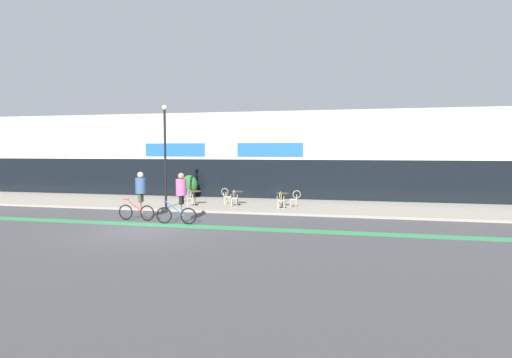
{
  "coord_description": "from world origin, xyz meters",
  "views": [
    {
      "loc": [
        7.42,
        -14.05,
        3.08
      ],
      "look_at": [
        3.29,
        5.08,
        1.67
      ],
      "focal_mm": 28.0,
      "sensor_mm": 36.0,
      "label": 1
    }
  ],
  "objects_px": {
    "cafe_chair_0_near": "(190,197)",
    "cafe_chair_2_near": "(281,199)",
    "cafe_chair_1_near": "(234,197)",
    "lamp_post": "(165,149)",
    "cafe_chair_1_side": "(226,195)",
    "cyclist_0": "(180,195)",
    "bistro_table_2": "(283,197)",
    "cyclist_1": "(140,192)",
    "cafe_chair_2_side": "(295,198)",
    "bistro_table_1": "(237,195)",
    "bistro_table_0": "(195,195)",
    "planter_pot": "(189,186)"
  },
  "relations": [
    {
      "from": "cafe_chair_1_near",
      "to": "cafe_chair_2_near",
      "type": "distance_m",
      "value": 2.57
    },
    {
      "from": "cafe_chair_0_near",
      "to": "cafe_chair_2_near",
      "type": "relative_size",
      "value": 1.0
    },
    {
      "from": "cafe_chair_2_near",
      "to": "planter_pot",
      "type": "xyz_separation_m",
      "value": [
        -6.26,
        3.45,
        0.24
      ]
    },
    {
      "from": "planter_pot",
      "to": "bistro_table_1",
      "type": "bearing_deg",
      "value": -32.85
    },
    {
      "from": "cafe_chair_0_near",
      "to": "cafe_chair_1_near",
      "type": "relative_size",
      "value": 1.0
    },
    {
      "from": "bistro_table_0",
      "to": "cyclist_0",
      "type": "relative_size",
      "value": 0.36
    },
    {
      "from": "bistro_table_1",
      "to": "lamp_post",
      "type": "height_order",
      "value": "lamp_post"
    },
    {
      "from": "lamp_post",
      "to": "cafe_chair_2_near",
      "type": "bearing_deg",
      "value": 8.65
    },
    {
      "from": "cafe_chair_1_side",
      "to": "cafe_chair_2_side",
      "type": "distance_m",
      "value": 3.82
    },
    {
      "from": "cafe_chair_1_near",
      "to": "cyclist_0",
      "type": "bearing_deg",
      "value": 165.21
    },
    {
      "from": "cyclist_0",
      "to": "cafe_chair_2_side",
      "type": "bearing_deg",
      "value": -133.13
    },
    {
      "from": "bistro_table_0",
      "to": "cafe_chair_2_side",
      "type": "height_order",
      "value": "cafe_chair_2_side"
    },
    {
      "from": "cafe_chair_2_near",
      "to": "lamp_post",
      "type": "bearing_deg",
      "value": 103.18
    },
    {
      "from": "bistro_table_2",
      "to": "planter_pot",
      "type": "xyz_separation_m",
      "value": [
        -6.27,
        2.83,
        0.23
      ]
    },
    {
      "from": "bistro_table_0",
      "to": "cyclist_1",
      "type": "height_order",
      "value": "cyclist_1"
    },
    {
      "from": "bistro_table_1",
      "to": "cyclist_1",
      "type": "relative_size",
      "value": 0.35
    },
    {
      "from": "bistro_table_0",
      "to": "cafe_chair_2_near",
      "type": "xyz_separation_m",
      "value": [
        4.79,
        -0.51,
        -0.03
      ]
    },
    {
      "from": "cafe_chair_1_near",
      "to": "cafe_chair_1_side",
      "type": "relative_size",
      "value": 1.0
    },
    {
      "from": "cafe_chair_2_side",
      "to": "planter_pot",
      "type": "bearing_deg",
      "value": -28.58
    },
    {
      "from": "bistro_table_2",
      "to": "lamp_post",
      "type": "height_order",
      "value": "lamp_post"
    },
    {
      "from": "cafe_chair_1_near",
      "to": "cafe_chair_1_side",
      "type": "bearing_deg",
      "value": 42.81
    },
    {
      "from": "cafe_chair_2_near",
      "to": "lamp_post",
      "type": "relative_size",
      "value": 0.17
    },
    {
      "from": "planter_pot",
      "to": "cafe_chair_2_near",
      "type": "bearing_deg",
      "value": -28.89
    },
    {
      "from": "cafe_chair_2_side",
      "to": "lamp_post",
      "type": "distance_m",
      "value": 7.08
    },
    {
      "from": "cafe_chair_0_near",
      "to": "cyclist_0",
      "type": "xyz_separation_m",
      "value": [
        1.2,
        -4.17,
        0.61
      ]
    },
    {
      "from": "planter_pot",
      "to": "cyclist_1",
      "type": "xyz_separation_m",
      "value": [
        0.59,
        -7.32,
        0.37
      ]
    },
    {
      "from": "cafe_chair_1_side",
      "to": "cyclist_0",
      "type": "relative_size",
      "value": 0.42
    },
    {
      "from": "cafe_chair_0_near",
      "to": "cafe_chair_1_side",
      "type": "relative_size",
      "value": 1.0
    },
    {
      "from": "bistro_table_2",
      "to": "cafe_chair_1_side",
      "type": "relative_size",
      "value": 0.83
    },
    {
      "from": "bistro_table_0",
      "to": "bistro_table_2",
      "type": "bearing_deg",
      "value": 1.34
    },
    {
      "from": "bistro_table_2",
      "to": "bistro_table_1",
      "type": "bearing_deg",
      "value": 170.48
    },
    {
      "from": "bistro_table_1",
      "to": "cyclist_1",
      "type": "bearing_deg",
      "value": -122.45
    },
    {
      "from": "cyclist_1",
      "to": "bistro_table_1",
      "type": "bearing_deg",
      "value": -119.84
    },
    {
      "from": "cafe_chair_0_near",
      "to": "cyclist_0",
      "type": "height_order",
      "value": "cyclist_0"
    },
    {
      "from": "planter_pot",
      "to": "cafe_chair_1_side",
      "type": "bearing_deg",
      "value": -37.74
    },
    {
      "from": "cafe_chair_2_near",
      "to": "bistro_table_0",
      "type": "bearing_deg",
      "value": 88.43
    },
    {
      "from": "cafe_chair_1_near",
      "to": "cafe_chair_2_side",
      "type": "relative_size",
      "value": 1.0
    },
    {
      "from": "cafe_chair_0_near",
      "to": "planter_pot",
      "type": "relative_size",
      "value": 0.63
    },
    {
      "from": "cafe_chair_1_near",
      "to": "cyclist_1",
      "type": "bearing_deg",
      "value": 141.89
    },
    {
      "from": "bistro_table_0",
      "to": "cafe_chair_2_side",
      "type": "distance_m",
      "value": 5.43
    },
    {
      "from": "bistro_table_0",
      "to": "cyclist_1",
      "type": "bearing_deg",
      "value": -101.27
    },
    {
      "from": "cafe_chair_0_near",
      "to": "cafe_chair_2_near",
      "type": "bearing_deg",
      "value": -82.61
    },
    {
      "from": "bistro_table_2",
      "to": "cafe_chair_0_near",
      "type": "xyz_separation_m",
      "value": [
        -4.81,
        -0.74,
        -0.02
      ]
    },
    {
      "from": "bistro_table_0",
      "to": "bistro_table_2",
      "type": "xyz_separation_m",
      "value": [
        4.8,
        0.11,
        -0.02
      ]
    },
    {
      "from": "cafe_chair_1_side",
      "to": "lamp_post",
      "type": "xyz_separation_m",
      "value": [
        -2.65,
        -1.94,
        2.51
      ]
    },
    {
      "from": "cafe_chair_0_near",
      "to": "cafe_chair_1_side",
      "type": "xyz_separation_m",
      "value": [
        1.64,
        1.17,
        0.0
      ]
    },
    {
      "from": "bistro_table_0",
      "to": "cyclist_1",
      "type": "xyz_separation_m",
      "value": [
        -0.87,
        -4.38,
        0.58
      ]
    },
    {
      "from": "bistro_table_0",
      "to": "lamp_post",
      "type": "distance_m",
      "value": 3.02
    },
    {
      "from": "cafe_chair_2_side",
      "to": "lamp_post",
      "type": "bearing_deg",
      "value": 6.93
    },
    {
      "from": "planter_pot",
      "to": "bistro_table_0",
      "type": "bearing_deg",
      "value": -63.52
    }
  ]
}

